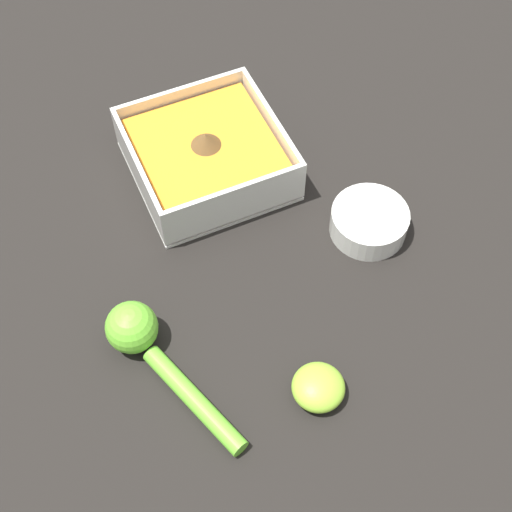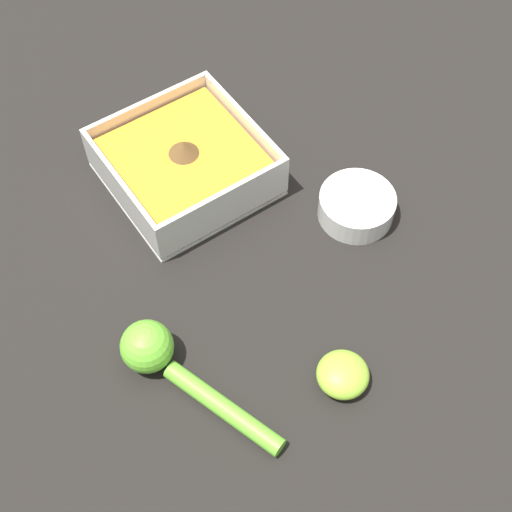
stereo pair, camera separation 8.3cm
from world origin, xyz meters
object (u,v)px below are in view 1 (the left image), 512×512
(spice_bowl, at_px, (369,222))
(lemon_half, at_px, (318,387))
(square_dish, at_px, (207,157))
(lemon_squeezer, at_px, (146,344))

(spice_bowl, distance_m, lemon_half, 0.23)
(square_dish, distance_m, lemon_half, 0.34)
(square_dish, height_order, lemon_half, square_dish)
(square_dish, bearing_deg, spice_bowl, -49.31)
(lemon_squeezer, bearing_deg, spice_bowl, -99.67)
(spice_bowl, bearing_deg, lemon_half, -132.66)
(square_dish, bearing_deg, lemon_squeezer, -126.18)
(spice_bowl, bearing_deg, lemon_squeezer, -170.77)
(square_dish, distance_m, spice_bowl, 0.22)
(lemon_half, bearing_deg, lemon_squeezer, 141.85)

